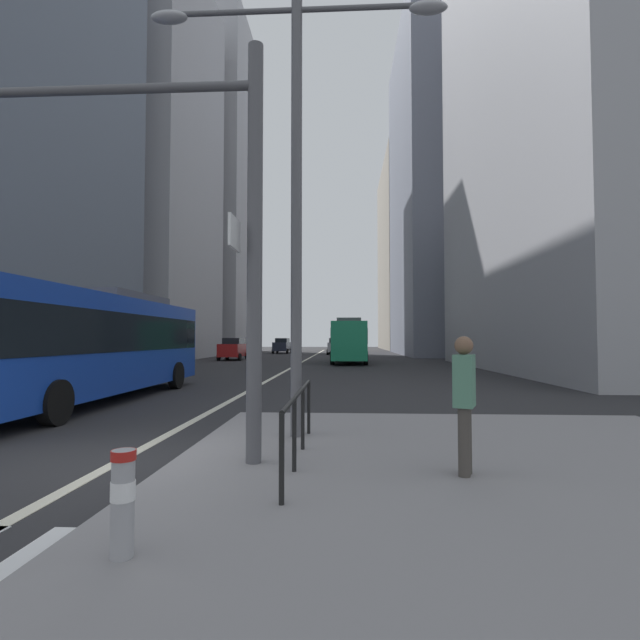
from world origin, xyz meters
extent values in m
plane|color=#28282B|center=(0.00, 20.00, 0.00)|extent=(160.00, 160.00, 0.00)
cube|color=gray|center=(5.50, -1.00, 0.07)|extent=(9.00, 10.00, 0.15)
cube|color=silver|center=(1.70, -4.00, 0.01)|extent=(0.45, 3.20, 0.01)
cube|color=beige|center=(0.00, 30.00, 0.01)|extent=(0.20, 80.00, 0.01)
cube|color=#9E9EA3|center=(-16.00, 36.44, 18.88)|extent=(11.61, 16.02, 37.76)
cube|color=#9E9EA3|center=(-16.00, 55.65, 22.12)|extent=(13.14, 16.31, 44.25)
cube|color=slate|center=(17.00, 49.66, 19.70)|extent=(14.00, 22.97, 39.40)
cube|color=gray|center=(17.00, 77.05, 16.41)|extent=(13.53, 25.58, 32.82)
cube|color=#14389E|center=(-4.05, 6.60, 1.73)|extent=(2.61, 11.69, 2.75)
cube|color=black|center=(-4.05, 6.60, 2.07)|extent=(2.64, 11.46, 1.10)
cube|color=#4C4C51|center=(-4.06, 8.36, 3.25)|extent=(1.79, 4.22, 0.30)
cylinder|color=black|center=(-2.81, 2.88, 0.50)|extent=(0.31, 1.00, 1.00)
cylinder|color=black|center=(-2.88, 10.35, 0.50)|extent=(0.31, 1.00, 1.00)
cylinder|color=black|center=(-5.28, 10.33, 0.50)|extent=(0.31, 1.00, 1.00)
cylinder|color=black|center=(-6.85, 7.78, 0.32)|extent=(0.24, 0.65, 0.64)
cube|color=#198456|center=(3.75, 30.11, 1.73)|extent=(2.53, 10.57, 2.75)
cube|color=black|center=(3.75, 30.11, 2.07)|extent=(2.57, 10.36, 1.10)
cube|color=#4C4C51|center=(3.75, 28.53, 3.25)|extent=(1.76, 3.81, 0.30)
cylinder|color=black|center=(2.56, 33.50, 0.50)|extent=(0.30, 1.00, 1.00)
cylinder|color=black|center=(4.96, 33.49, 0.50)|extent=(0.30, 1.00, 1.00)
cylinder|color=black|center=(2.55, 26.74, 0.50)|extent=(0.30, 1.00, 1.00)
cylinder|color=black|center=(4.95, 26.73, 0.50)|extent=(0.30, 1.00, 1.00)
cube|color=maroon|center=(-6.42, 33.99, 0.87)|extent=(1.80, 4.27, 1.10)
cube|color=black|center=(-6.42, 34.14, 1.68)|extent=(1.50, 2.31, 0.52)
cylinder|color=black|center=(-5.52, 32.54, 0.32)|extent=(0.22, 0.64, 0.64)
cylinder|color=black|center=(-7.34, 32.54, 0.32)|extent=(0.22, 0.64, 0.64)
cylinder|color=black|center=(-5.51, 35.44, 0.32)|extent=(0.22, 0.64, 0.64)
cylinder|color=black|center=(-7.33, 35.44, 0.32)|extent=(0.22, 0.64, 0.64)
cube|color=silver|center=(2.38, 49.08, 0.87)|extent=(1.89, 4.63, 1.10)
cube|color=black|center=(2.38, 48.93, 1.68)|extent=(1.56, 2.51, 0.52)
cylinder|color=black|center=(1.51, 50.66, 0.32)|extent=(0.24, 0.65, 0.64)
cylinder|color=black|center=(3.33, 50.61, 0.32)|extent=(0.24, 0.65, 0.64)
cylinder|color=black|center=(1.43, 47.54, 0.32)|extent=(0.24, 0.65, 0.64)
cylinder|color=black|center=(3.25, 47.49, 0.32)|extent=(0.24, 0.65, 0.64)
cube|color=black|center=(3.39, 53.77, 0.87)|extent=(1.78, 4.15, 1.10)
cube|color=black|center=(3.39, 53.62, 1.68)|extent=(1.50, 2.24, 0.52)
cylinder|color=black|center=(2.48, 55.18, 0.32)|extent=(0.22, 0.64, 0.64)
cylinder|color=black|center=(4.30, 55.18, 0.32)|extent=(0.22, 0.64, 0.64)
cylinder|color=black|center=(2.47, 52.36, 0.32)|extent=(0.22, 0.64, 0.64)
cylinder|color=black|center=(4.29, 52.36, 0.32)|extent=(0.22, 0.64, 0.64)
cube|color=#232838|center=(-4.58, 52.63, 0.87)|extent=(1.98, 4.22, 1.10)
cube|color=black|center=(-4.57, 52.78, 1.68)|extent=(1.60, 2.30, 0.52)
cylinder|color=black|center=(-3.74, 51.18, 0.32)|extent=(0.25, 0.65, 0.64)
cylinder|color=black|center=(-5.56, 51.27, 0.32)|extent=(0.25, 0.65, 0.64)
cylinder|color=black|center=(-3.60, 53.99, 0.32)|extent=(0.25, 0.65, 0.64)
cylinder|color=black|center=(-5.42, 54.08, 0.32)|extent=(0.25, 0.65, 0.64)
cylinder|color=#515156|center=(2.18, -0.43, 3.15)|extent=(0.22, 0.22, 6.00)
cylinder|color=#515156|center=(-0.50, -0.43, 5.55)|extent=(5.38, 0.14, 0.14)
cube|color=white|center=(1.93, -0.61, 3.35)|extent=(0.04, 0.60, 0.44)
cylinder|color=#56565B|center=(2.59, 1.37, 4.15)|extent=(0.20, 0.20, 8.00)
cylinder|color=#56565B|center=(1.39, 1.37, 7.95)|extent=(2.40, 0.10, 0.10)
ellipsoid|color=#B2B2B7|center=(0.19, 1.37, 7.90)|extent=(0.70, 0.32, 0.20)
cylinder|color=#56565B|center=(3.79, 1.37, 7.95)|extent=(2.40, 0.10, 0.10)
ellipsoid|color=#B2B2B7|center=(4.99, 1.37, 7.90)|extent=(0.70, 0.32, 0.20)
cylinder|color=#99999E|center=(1.69, -3.30, 0.57)|extent=(0.18, 0.18, 0.84)
cylinder|color=white|center=(1.69, -3.30, 0.67)|extent=(0.19, 0.19, 0.15)
cylinder|color=#B21E19|center=(1.69, -3.30, 0.95)|extent=(0.20, 0.20, 0.08)
cylinder|color=black|center=(2.80, -2.06, 0.62)|extent=(0.06, 0.06, 0.95)
cylinder|color=black|center=(2.80, -0.83, 0.62)|extent=(0.06, 0.06, 0.95)
cylinder|color=black|center=(2.80, 0.39, 0.62)|extent=(0.06, 0.06, 0.95)
cylinder|color=black|center=(2.80, 1.62, 0.62)|extent=(0.06, 0.06, 0.95)
cylinder|color=black|center=(2.80, -0.22, 1.10)|extent=(0.06, 3.68, 0.06)
cylinder|color=#423D38|center=(4.97, -0.94, 0.58)|extent=(0.15, 0.15, 0.86)
cylinder|color=#423D38|center=(5.03, -0.79, 0.58)|extent=(0.15, 0.15, 0.86)
cube|color=#4C7F66|center=(5.00, -0.87, 1.35)|extent=(0.36, 0.44, 0.67)
sphere|color=brown|center=(5.00, -0.87, 1.80)|extent=(0.24, 0.24, 0.24)
camera|label=1|loc=(3.47, -6.99, 1.89)|focal=26.29mm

